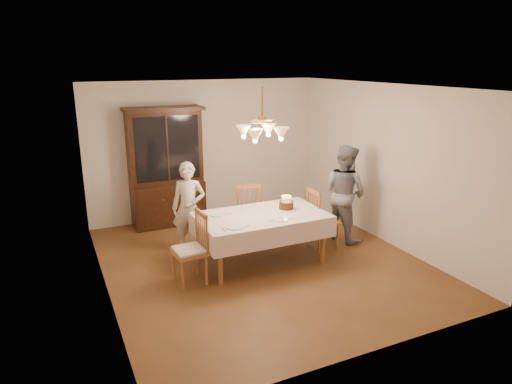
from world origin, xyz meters
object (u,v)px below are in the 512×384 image
dining_table (262,219)px  china_hutch (166,169)px  elderly_woman (189,208)px  birthday_cake (286,206)px  chair_far_side (248,213)px

dining_table → china_hutch: bearing=110.5°
elderly_woman → birthday_cake: elderly_woman is taller
china_hutch → elderly_woman: 1.45m
chair_far_side → birthday_cake: 1.02m
elderly_woman → birthday_cake: 1.52m
dining_table → chair_far_side: 1.03m
chair_far_side → elderly_woman: (-1.07, -0.13, 0.28)m
dining_table → china_hutch: size_ratio=0.88×
china_hutch → elderly_woman: size_ratio=1.49×
china_hutch → birthday_cake: (1.28, -2.20, -0.22)m
chair_far_side → birthday_cake: chair_far_side is taller
china_hutch → chair_far_side: (1.05, -1.28, -0.60)m
chair_far_side → elderly_woman: 1.12m
china_hutch → chair_far_side: china_hutch is taller
china_hutch → chair_far_side: size_ratio=2.16×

